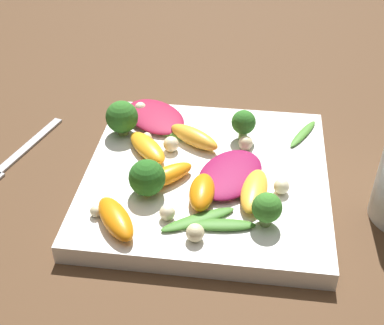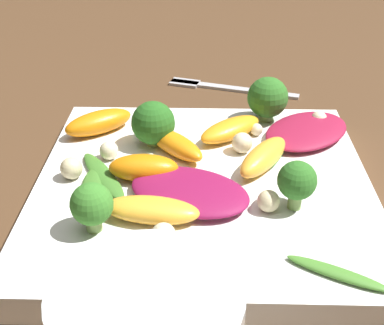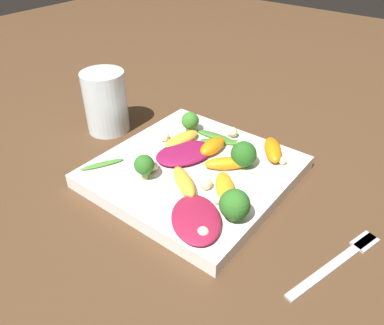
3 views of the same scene
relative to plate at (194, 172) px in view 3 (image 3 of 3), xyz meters
The scene contains 28 objects.
ground_plane 0.01m from the plate, ahead, with size 2.40×2.40×0.00m, color #4C331E.
plate is the anchor object (origin of this frame).
drinking_glass 0.23m from the plate, ahead, with size 0.08×0.08×0.11m.
fork 0.25m from the plate, behind, with size 0.06×0.16×0.01m.
radicchio_leaf_0 0.04m from the plate, 21.33° to the right, with size 0.10×0.11×0.01m.
radicchio_leaf_1 0.13m from the plate, 128.88° to the left, with size 0.11×0.11×0.01m.
orange_segment_0 0.07m from the plate, 34.38° to the right, with size 0.04×0.08×0.02m.
orange_segment_1 0.08m from the plate, 161.49° to the left, with size 0.07×0.07×0.02m.
orange_segment_2 0.05m from the plate, 149.50° to the right, with size 0.07×0.06×0.02m.
orange_segment_3 0.05m from the plate, 87.42° to the right, with size 0.03×0.06×0.02m.
orange_segment_4 0.13m from the plate, 129.01° to the right, with size 0.06×0.07×0.02m.
orange_segment_5 0.06m from the plate, 112.56° to the left, with size 0.07×0.06×0.02m.
broccoli_floret_0 0.08m from the plate, 142.18° to the right, with size 0.04×0.04×0.04m.
broccoli_floret_1 0.11m from the plate, 48.80° to the right, with size 0.03×0.03×0.04m.
broccoli_floret_2 0.09m from the plate, 61.69° to the left, with size 0.03×0.03×0.04m.
broccoli_floret_3 0.13m from the plate, 151.07° to the left, with size 0.04×0.04×0.05m.
arugula_sprig_0 0.14m from the plate, 37.64° to the left, with size 0.04×0.07×0.01m.
arugula_sprig_1 0.08m from the plate, 127.22° to the left, with size 0.08×0.04×0.01m.
arugula_sprig_2 0.09m from the plate, 88.67° to the right, with size 0.08×0.06×0.01m.
arugula_sprig_3 0.09m from the plate, 74.58° to the right, with size 0.07×0.02×0.01m.
macadamia_nut_0 0.11m from the plate, 89.79° to the right, with size 0.02×0.02×0.02m.
macadamia_nut_1 0.09m from the plate, 17.74° to the right, with size 0.02×0.02×0.02m.
macadamia_nut_2 0.14m from the plate, 140.24° to the right, with size 0.01×0.01×0.01m.
macadamia_nut_3 0.15m from the plate, 131.80° to the left, with size 0.02×0.02×0.02m.
macadamia_nut_4 0.09m from the plate, 111.03° to the right, with size 0.02×0.02×0.02m.
macadamia_nut_5 0.10m from the plate, 148.00° to the left, with size 0.01×0.01×0.01m.
macadamia_nut_6 0.06m from the plate, 143.87° to the left, with size 0.02×0.02×0.02m.
macadamia_nut_7 0.07m from the plate, 49.53° to the left, with size 0.02×0.02×0.02m.
Camera 3 is at (-0.29, 0.38, 0.36)m, focal length 35.00 mm.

